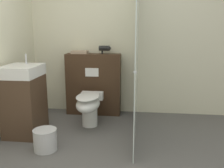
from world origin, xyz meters
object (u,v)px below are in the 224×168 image
object	(u,v)px
sink_vanity	(24,100)
hair_drier	(105,48)
toilet	(89,106)
waste_bin	(45,140)

from	to	relation	value
sink_vanity	hair_drier	world-z (taller)	hair_drier
sink_vanity	toilet	bearing A→B (deg)	22.71
hair_drier	toilet	bearing A→B (deg)	-103.29
hair_drier	sink_vanity	bearing A→B (deg)	-134.88
sink_vanity	hair_drier	size ratio (longest dim) A/B	5.42
sink_vanity	waste_bin	xyz separation A→B (m)	(0.45, -0.44, -0.35)
toilet	hair_drier	size ratio (longest dim) A/B	3.26
hair_drier	waste_bin	distance (m)	1.81
toilet	sink_vanity	bearing A→B (deg)	-157.29
hair_drier	waste_bin	xyz separation A→B (m)	(-0.52, -1.42, -0.99)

